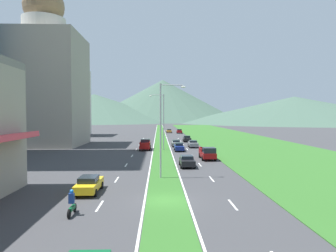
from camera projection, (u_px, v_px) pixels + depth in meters
name	position (u px, v px, depth m)	size (l,w,h in m)	color
ground_plane	(166.00, 201.00, 24.53)	(600.00, 600.00, 0.00)	#38383A
grass_median	(161.00, 140.00, 84.46)	(3.20, 240.00, 0.06)	#2D6023
grass_verge_right	(235.00, 139.00, 85.08)	(24.00, 240.00, 0.06)	#2D6023
lane_dash_left_2	(100.00, 206.00, 23.22)	(0.16, 2.80, 0.01)	silver
lane_dash_left_3	(117.00, 180.00, 32.64)	(0.16, 2.80, 0.01)	silver
lane_dash_left_4	(126.00, 165.00, 42.05)	(0.16, 2.80, 0.01)	silver
lane_dash_left_5	(132.00, 156.00, 51.46)	(0.16, 2.80, 0.01)	silver
lane_dash_left_6	(136.00, 149.00, 60.88)	(0.16, 2.80, 0.01)	silver
lane_dash_left_7	(139.00, 145.00, 70.29)	(0.16, 2.80, 0.01)	silver
lane_dash_left_8	(142.00, 141.00, 79.70)	(0.16, 2.80, 0.01)	silver
lane_dash_left_9	(143.00, 138.00, 89.12)	(0.16, 2.80, 0.01)	silver
lane_dash_right_2	(233.00, 205.00, 23.53)	(0.16, 2.80, 0.01)	silver
lane_dash_right_3	(212.00, 179.00, 32.94)	(0.16, 2.80, 0.01)	silver
lane_dash_right_4	(200.00, 165.00, 42.36)	(0.16, 2.80, 0.01)	silver
lane_dash_right_5	(192.00, 156.00, 51.77)	(0.16, 2.80, 0.01)	silver
lane_dash_right_6	(187.00, 149.00, 61.18)	(0.16, 2.80, 0.01)	silver
lane_dash_right_7	(183.00, 145.00, 70.60)	(0.16, 2.80, 0.01)	silver
lane_dash_right_8	(181.00, 141.00, 80.01)	(0.16, 2.80, 0.01)	silver
lane_dash_right_9	(178.00, 138.00, 89.43)	(0.16, 2.80, 0.01)	silver
edge_line_median_left	(155.00, 140.00, 84.40)	(0.16, 240.00, 0.01)	silver
edge_line_median_right	(167.00, 140.00, 84.51)	(0.16, 240.00, 0.01)	silver
domed_building	(45.00, 80.00, 68.78)	(16.49, 16.49, 35.59)	#9E9384
midrise_colored	(63.00, 102.00, 100.23)	(15.26, 15.26, 22.05)	silver
hill_far_left	(94.00, 108.00, 283.16)	(163.86, 163.86, 25.87)	#3D5647
hill_far_center	(163.00, 101.00, 312.64)	(157.80, 157.80, 42.36)	#3D5647
hill_far_right	(294.00, 110.00, 258.64)	(198.68, 198.68, 22.22)	#3D5647
street_lamp_near	(163.00, 125.00, 33.15)	(2.85, 0.45, 10.32)	#99999E
street_lamp_mid	(162.00, 119.00, 59.44)	(2.93, 0.28, 10.93)	#99999E
car_0	(179.00, 147.00, 58.41)	(1.85, 4.63, 1.55)	navy
car_1	(187.00, 139.00, 78.14)	(1.94, 4.37, 1.56)	black
car_2	(187.00, 161.00, 40.70)	(1.97, 4.39, 1.49)	black
car_3	(176.00, 143.00, 66.81)	(1.90, 4.73, 1.39)	slate
car_4	(89.00, 184.00, 27.22)	(1.91, 4.64, 1.48)	yellow
car_5	(179.00, 131.00, 113.38)	(1.98, 4.11, 1.57)	maroon
car_6	(169.00, 131.00, 116.83)	(2.02, 4.20, 1.43)	#C6842D
car_7	(193.00, 144.00, 64.88)	(1.95, 4.47, 1.47)	slate
pickup_truck_0	(208.00, 153.00, 47.19)	(2.18, 5.40, 2.00)	maroon
pickup_truck_1	(145.00, 145.00, 60.72)	(2.18, 5.40, 2.00)	maroon
motorcycle_rider	(72.00, 204.00, 21.09)	(0.36, 2.00, 1.80)	black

